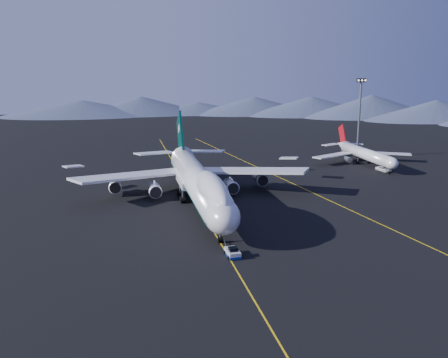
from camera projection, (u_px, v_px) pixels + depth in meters
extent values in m
plane|color=black|center=(198.00, 205.00, 117.14)|extent=(500.00, 500.00, 0.00)
cube|color=#E6B90D|center=(198.00, 205.00, 117.14)|extent=(0.25, 220.00, 0.01)
cube|color=#E6B90D|center=(303.00, 188.00, 132.69)|extent=(28.08, 198.09, 0.01)
cone|color=#434D67|center=(82.00, 107.00, 328.60)|extent=(100.00, 100.00, 12.00)
cone|color=#434D67|center=(198.00, 105.00, 344.78)|extent=(100.00, 100.00, 12.00)
cone|color=#434D67|center=(312.00, 106.00, 336.01)|extent=(100.00, 100.00, 12.00)
cone|color=#434D67|center=(436.00, 110.00, 303.24)|extent=(100.00, 100.00, 12.00)
cylinder|color=silver|center=(198.00, 181.00, 115.91)|extent=(6.50, 56.00, 6.50)
ellipsoid|color=silver|center=(222.00, 216.00, 89.18)|extent=(6.50, 10.40, 6.50)
ellipsoid|color=silver|center=(212.00, 190.00, 97.70)|extent=(5.13, 25.16, 5.85)
cube|color=black|center=(224.00, 213.00, 87.00)|extent=(3.60, 1.61, 1.29)
cone|color=silver|center=(180.00, 154.00, 147.24)|extent=(6.50, 12.00, 6.50)
cube|color=#03352F|center=(197.00, 184.00, 117.06)|extent=(6.24, 60.00, 1.10)
cube|color=silver|center=(194.00, 181.00, 121.40)|extent=(7.50, 13.00, 1.60)
cube|color=silver|center=(133.00, 176.00, 124.07)|extent=(30.62, 23.28, 2.83)
cube|color=silver|center=(246.00, 171.00, 129.88)|extent=(30.62, 23.28, 2.83)
cylinder|color=slate|center=(155.00, 189.00, 121.87)|extent=(2.90, 5.50, 2.90)
cylinder|color=slate|center=(115.00, 185.00, 126.18)|extent=(2.90, 5.50, 2.90)
cylinder|color=slate|center=(230.00, 186.00, 125.68)|extent=(2.90, 5.50, 2.90)
cylinder|color=slate|center=(260.00, 178.00, 133.78)|extent=(2.90, 5.50, 2.90)
cube|color=#03352F|center=(180.00, 138.00, 145.18)|extent=(0.55, 14.11, 15.94)
cube|color=silver|center=(154.00, 153.00, 147.08)|extent=(12.39, 9.47, 0.98)
cube|color=silver|center=(205.00, 151.00, 150.08)|extent=(12.39, 9.47, 0.98)
cylinder|color=black|center=(220.00, 240.00, 91.72)|extent=(0.90, 1.10, 1.10)
cube|color=silver|center=(233.00, 252.00, 85.13)|extent=(2.19, 4.04, 0.98)
cube|color=navy|center=(233.00, 254.00, 85.20)|extent=(2.29, 4.23, 0.45)
cube|color=black|center=(233.00, 249.00, 84.97)|extent=(1.51, 1.51, 0.81)
cylinder|color=silver|center=(366.00, 154.00, 163.82)|extent=(3.69, 31.11, 3.69)
ellipsoid|color=silver|center=(391.00, 163.00, 148.96)|extent=(3.69, 5.17, 3.69)
cone|color=silver|center=(342.00, 145.00, 181.37)|extent=(3.69, 6.81, 3.69)
cube|color=silver|center=(333.00, 155.00, 166.68)|extent=(16.33, 11.02, 0.34)
cube|color=silver|center=(386.00, 153.00, 170.57)|extent=(16.33, 11.02, 0.34)
cylinder|color=slate|center=(348.00, 160.00, 165.49)|extent=(1.85, 3.40, 1.85)
cylinder|color=slate|center=(377.00, 158.00, 167.63)|extent=(1.85, 3.40, 1.85)
cube|color=maroon|center=(342.00, 135.00, 181.02)|extent=(0.34, 6.63, 7.84)
imported|color=white|center=(384.00, 169.00, 154.21)|extent=(3.72, 5.88, 1.51)
cylinder|color=black|center=(357.00, 156.00, 178.77)|extent=(2.57, 2.57, 0.43)
cylinder|color=slate|center=(359.00, 120.00, 175.87)|extent=(0.75, 0.75, 26.75)
cube|color=black|center=(361.00, 80.00, 172.86)|extent=(3.42, 0.86, 1.28)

